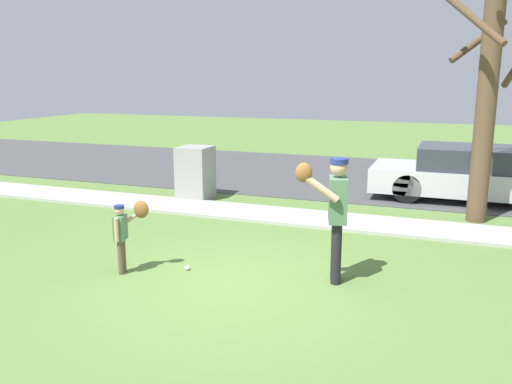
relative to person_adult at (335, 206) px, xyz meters
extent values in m
plane|color=#567538|center=(-1.21, 2.96, -1.09)|extent=(48.00, 48.00, 0.00)
cube|color=#A3A39E|center=(-1.21, 3.06, -1.06)|extent=(36.00, 1.20, 0.06)
cube|color=#424244|center=(-1.21, 8.06, -1.08)|extent=(36.00, 6.80, 0.02)
cylinder|color=black|center=(0.06, -0.06, -0.65)|extent=(0.14, 0.14, 0.87)
cylinder|color=black|center=(0.01, 0.11, -0.65)|extent=(0.14, 0.14, 0.87)
cube|color=#4C7251|center=(0.04, 0.03, 0.09)|extent=(0.33, 0.46, 0.62)
sphere|color=tan|center=(0.04, 0.03, 0.53)|extent=(0.24, 0.24, 0.24)
cylinder|color=navy|center=(0.04, 0.03, 0.62)|extent=(0.25, 0.25, 0.07)
cylinder|color=tan|center=(-0.15, -0.29, 0.31)|extent=(0.54, 0.23, 0.42)
ellipsoid|color=brown|center=(-0.35, -0.34, 0.50)|extent=(0.25, 0.19, 0.26)
cylinder|color=tan|center=(-0.03, 0.28, 0.11)|extent=(0.10, 0.10, 0.58)
cylinder|color=brown|center=(-2.96, -0.69, -0.83)|extent=(0.08, 0.08, 0.51)
cylinder|color=brown|center=(-2.93, -0.79, -0.83)|extent=(0.08, 0.08, 0.51)
cube|color=#4C7251|center=(-2.94, -0.74, -0.40)|extent=(0.19, 0.27, 0.36)
sphere|color=tan|center=(-2.94, -0.74, -0.14)|extent=(0.14, 0.14, 0.14)
cylinder|color=navy|center=(-2.94, -0.74, -0.09)|extent=(0.14, 0.14, 0.04)
cylinder|color=tan|center=(-2.83, -0.56, -0.27)|extent=(0.32, 0.13, 0.24)
ellipsoid|color=brown|center=(-2.72, -0.53, -0.16)|extent=(0.25, 0.19, 0.26)
cylinder|color=tan|center=(-2.91, -0.89, -0.39)|extent=(0.06, 0.06, 0.34)
sphere|color=white|center=(-2.11, -0.31, -1.05)|extent=(0.07, 0.07, 0.07)
cube|color=gray|center=(-4.12, 3.95, -0.48)|extent=(0.72, 0.74, 1.22)
cylinder|color=brown|center=(1.98, 4.12, 1.29)|extent=(0.38, 0.38, 4.76)
cylinder|color=brown|center=(1.75, 4.51, 2.39)|extent=(1.05, 0.69, 0.85)
cylinder|color=brown|center=(1.56, 3.64, 2.77)|extent=(1.26, 1.11, 1.14)
cube|color=silver|center=(1.98, 5.96, -0.62)|extent=(4.60, 1.80, 0.55)
cube|color=#2D333D|center=(1.98, 5.96, -0.09)|extent=(2.53, 1.66, 0.50)
cylinder|color=black|center=(0.56, 5.17, -0.75)|extent=(0.64, 0.22, 0.64)
cylinder|color=black|center=(0.56, 6.75, -0.75)|extent=(0.64, 0.22, 0.64)
camera|label=1|loc=(1.43, -6.90, 1.73)|focal=37.19mm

